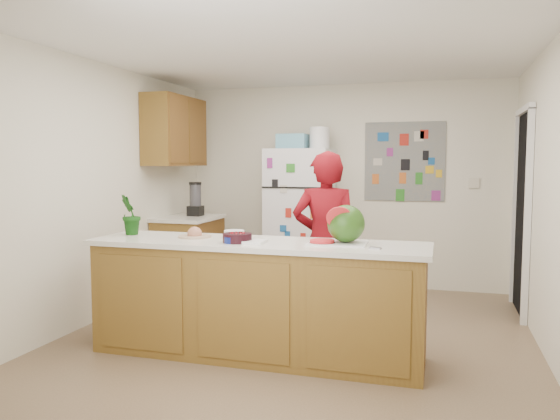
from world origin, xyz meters
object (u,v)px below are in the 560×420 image
(person, at_px, (325,242))
(cherry_bowl, at_px, (237,238))
(watermelon, at_px, (346,224))
(refrigerator, at_px, (301,219))

(person, height_order, cherry_bowl, person)
(person, bearing_deg, cherry_bowl, 49.26)
(person, bearing_deg, watermelon, 103.43)
(cherry_bowl, bearing_deg, refrigerator, 92.98)
(person, distance_m, watermelon, 0.81)
(person, bearing_deg, refrigerator, -78.24)
(refrigerator, relative_size, person, 1.04)
(person, relative_size, cherry_bowl, 7.28)
(refrigerator, xyz_separation_m, person, (0.64, -1.61, -0.03))
(refrigerator, bearing_deg, watermelon, -67.72)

